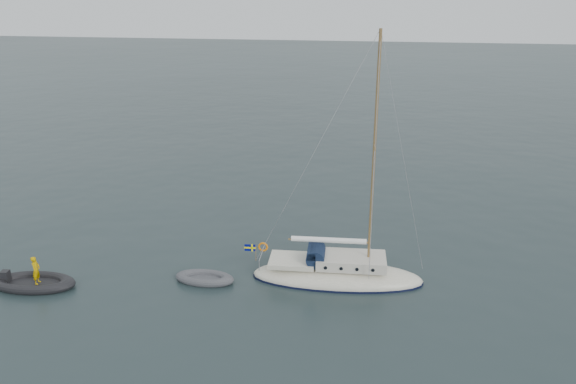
# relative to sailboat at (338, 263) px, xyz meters

# --- Properties ---
(ground) EXTENTS (300.00, 300.00, 0.00)m
(ground) POSITION_rel_sailboat_xyz_m (-2.55, -0.17, -0.98)
(ground) COLOR black
(ground) RESTS_ON ground
(sailboat) EXTENTS (9.07, 2.72, 12.92)m
(sailboat) POSITION_rel_sailboat_xyz_m (0.00, 0.00, 0.00)
(sailboat) COLOR white
(sailboat) RESTS_ON ground
(dinghy) EXTENTS (3.03, 1.37, 0.44)m
(dinghy) POSITION_rel_sailboat_xyz_m (-6.57, -1.39, -0.79)
(dinghy) COLOR #54555A
(dinghy) RESTS_ON ground
(rib) EXTENTS (4.20, 1.91, 1.67)m
(rib) POSITION_rel_sailboat_xyz_m (-14.75, -3.44, -0.72)
(rib) COLOR black
(rib) RESTS_ON ground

